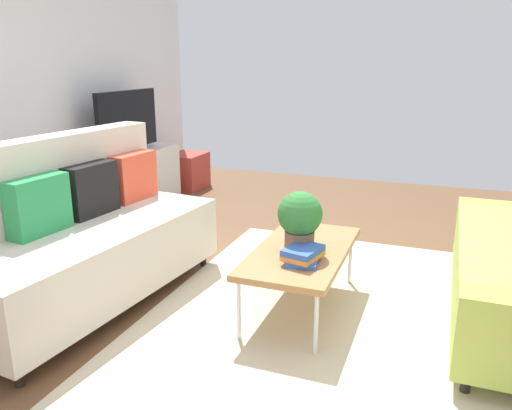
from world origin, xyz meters
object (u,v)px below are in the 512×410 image
(potted_plant, at_px, (300,219))
(bottle_0, at_px, (108,147))
(couch_beige, at_px, (80,236))
(storage_trunk, at_px, (187,171))
(bottle_2, at_px, (120,145))
(tv, at_px, (128,123))
(coffee_table, at_px, (301,253))
(bottle_1, at_px, (114,146))
(tv_console, at_px, (130,181))
(table_book_0, at_px, (303,260))
(vase_0, at_px, (88,153))

(potted_plant, relative_size, bottle_0, 1.69)
(couch_beige, height_order, storage_trunk, couch_beige)
(potted_plant, height_order, bottle_2, bottle_2)
(potted_plant, distance_m, bottle_0, 2.61)
(couch_beige, distance_m, tv, 2.19)
(coffee_table, xyz_separation_m, tv, (1.55, 2.33, 0.56))
(couch_beige, bearing_deg, bottle_1, -146.00)
(tv_console, height_order, bottle_2, bottle_2)
(coffee_table, relative_size, tv_console, 0.79)
(coffee_table, bearing_deg, tv_console, 56.55)
(table_book_0, relative_size, bottle_0, 1.04)
(tv, height_order, bottle_2, tv)
(potted_plant, height_order, vase_0, potted_plant)
(bottle_0, bearing_deg, table_book_0, -119.94)
(table_book_0, height_order, bottle_1, bottle_1)
(storage_trunk, distance_m, bottle_0, 1.59)
(coffee_table, xyz_separation_m, bottle_1, (1.26, 2.31, 0.36))
(table_book_0, xyz_separation_m, vase_0, (1.18, 2.47, 0.29))
(couch_beige, distance_m, bottle_2, 1.98)
(potted_plant, xyz_separation_m, bottle_2, (1.42, 2.31, 0.10))
(storage_trunk, bearing_deg, couch_beige, -164.71)
(couch_beige, bearing_deg, bottle_2, -147.43)
(storage_trunk, height_order, bottle_2, bottle_2)
(vase_0, xyz_separation_m, bottle_2, (0.39, -0.09, 0.02))
(couch_beige, relative_size, storage_trunk, 3.79)
(bottle_0, bearing_deg, bottle_2, 0.00)
(bottle_0, bearing_deg, couch_beige, -149.99)
(storage_trunk, bearing_deg, tv_console, 174.81)
(coffee_table, relative_size, storage_trunk, 2.12)
(tv, bearing_deg, bottle_0, -177.09)
(potted_plant, bearing_deg, storage_trunk, 39.74)
(tv, height_order, table_book_0, tv)
(storage_trunk, bearing_deg, potted_plant, -140.26)
(tv, distance_m, bottle_2, 0.28)
(tv, bearing_deg, coffee_table, -123.67)
(storage_trunk, distance_m, bottle_2, 1.39)
(potted_plant, xyz_separation_m, table_book_0, (-0.16, -0.07, -0.20))
(table_book_0, bearing_deg, bottle_2, 56.46)
(storage_trunk, distance_m, potted_plant, 3.54)
(vase_0, xyz_separation_m, bottle_1, (0.29, -0.09, 0.03))
(potted_plant, bearing_deg, vase_0, 66.86)
(couch_beige, height_order, vase_0, couch_beige)
(table_book_0, distance_m, bottle_2, 2.87)
(bottle_0, distance_m, bottle_1, 0.10)
(couch_beige, relative_size, tv, 1.97)
(potted_plant, bearing_deg, couch_beige, 103.01)
(bottle_1, xyz_separation_m, bottle_2, (0.10, 0.00, -0.01))
(storage_trunk, bearing_deg, bottle_1, 177.53)
(tv, distance_m, potted_plant, 2.85)
(potted_plant, relative_size, table_book_0, 1.62)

